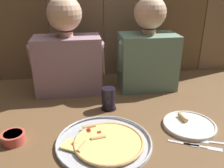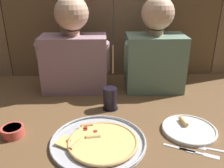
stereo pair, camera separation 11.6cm
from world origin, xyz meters
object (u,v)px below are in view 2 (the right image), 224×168
object	(u,v)px
dinner_plate	(189,129)
diner_right	(155,48)
pizza_tray	(99,141)
diner_left	(74,48)
drinking_glass	(110,99)
dipping_bowl	(13,131)

from	to	relation	value
dinner_plate	diner_right	bearing A→B (deg)	98.76
pizza_tray	diner_right	size ratio (longest dim) A/B	0.72
dinner_plate	diner_left	size ratio (longest dim) A/B	0.43
drinking_glass	dinner_plate	bearing A→B (deg)	-32.47
pizza_tray	dipping_bowl	xyz separation A→B (m)	(-0.39, 0.07, 0.01)
pizza_tray	drinking_glass	distance (m)	0.31
dinner_plate	diner_left	xyz separation A→B (m)	(-0.57, 0.49, 0.26)
diner_right	dipping_bowl	bearing A→B (deg)	-145.43
diner_right	diner_left	bearing A→B (deg)	179.97
pizza_tray	drinking_glass	bearing A→B (deg)	79.78
drinking_glass	diner_left	distance (m)	0.40
diner_left	diner_right	xyz separation A→B (m)	(0.49, -0.00, -0.01)
dipping_bowl	drinking_glass	bearing A→B (deg)	27.99
pizza_tray	dinner_plate	xyz separation A→B (m)	(0.41, 0.08, -0.00)
diner_left	diner_right	distance (m)	0.49
dipping_bowl	diner_right	bearing A→B (deg)	34.57
pizza_tray	diner_right	xyz separation A→B (m)	(0.34, 0.57, 0.25)
drinking_glass	diner_right	size ratio (longest dim) A/B	0.21
dipping_bowl	diner_left	xyz separation A→B (m)	(0.23, 0.50, 0.25)
dinner_plate	diner_right	xyz separation A→B (m)	(-0.08, 0.49, 0.26)
drinking_glass	diner_left	size ratio (longest dim) A/B	0.21
pizza_tray	diner_left	xyz separation A→B (m)	(-0.16, 0.57, 0.26)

